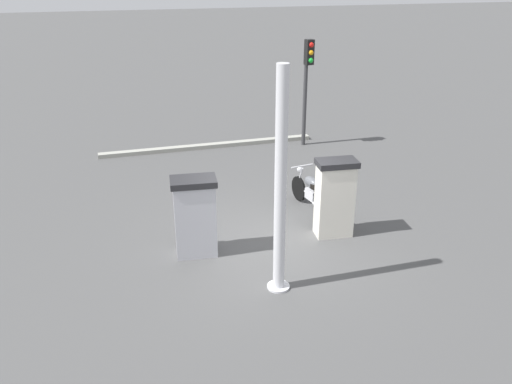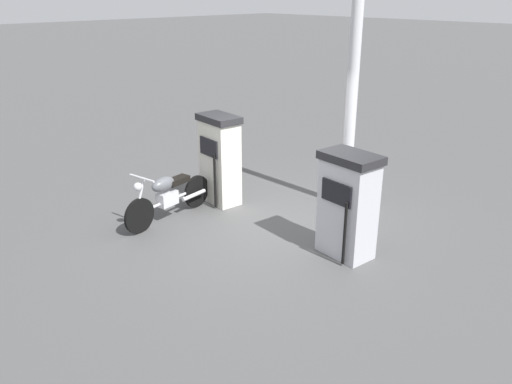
{
  "view_description": "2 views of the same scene",
  "coord_description": "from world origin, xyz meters",
  "px_view_note": "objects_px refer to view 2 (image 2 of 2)",
  "views": [
    {
      "loc": [
        -8.97,
        2.75,
        5.24
      ],
      "look_at": [
        0.97,
        -0.06,
        0.69
      ],
      "focal_mm": 36.49,
      "sensor_mm": 36.0,
      "label": 1
    },
    {
      "loc": [
        5.74,
        5.53,
        3.74
      ],
      "look_at": [
        0.69,
        0.31,
        0.9
      ],
      "focal_mm": 36.31,
      "sensor_mm": 36.0,
      "label": 2
    }
  ],
  "objects_px": {
    "fuel_pump_far": "(348,205)",
    "canopy_support_pole": "(351,105)",
    "motorcycle_near_pump": "(168,195)",
    "fuel_pump_near": "(220,159)"
  },
  "relations": [
    {
      "from": "fuel_pump_far",
      "to": "canopy_support_pole",
      "type": "height_order",
      "value": "canopy_support_pole"
    },
    {
      "from": "fuel_pump_near",
      "to": "motorcycle_near_pump",
      "type": "relative_size",
      "value": 0.85
    },
    {
      "from": "fuel_pump_far",
      "to": "motorcycle_near_pump",
      "type": "height_order",
      "value": "fuel_pump_far"
    },
    {
      "from": "motorcycle_near_pump",
      "to": "canopy_support_pole",
      "type": "relative_size",
      "value": 0.5
    },
    {
      "from": "fuel_pump_far",
      "to": "canopy_support_pole",
      "type": "xyz_separation_m",
      "value": [
        -1.58,
        -1.18,
        1.07
      ]
    },
    {
      "from": "canopy_support_pole",
      "to": "fuel_pump_far",
      "type": "bearing_deg",
      "value": 36.83
    },
    {
      "from": "fuel_pump_far",
      "to": "motorcycle_near_pump",
      "type": "relative_size",
      "value": 0.82
    },
    {
      "from": "motorcycle_near_pump",
      "to": "fuel_pump_far",
      "type": "bearing_deg",
      "value": 112.2
    },
    {
      "from": "fuel_pump_far",
      "to": "canopy_support_pole",
      "type": "bearing_deg",
      "value": -143.17
    },
    {
      "from": "fuel_pump_near",
      "to": "fuel_pump_far",
      "type": "height_order",
      "value": "fuel_pump_near"
    }
  ]
}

